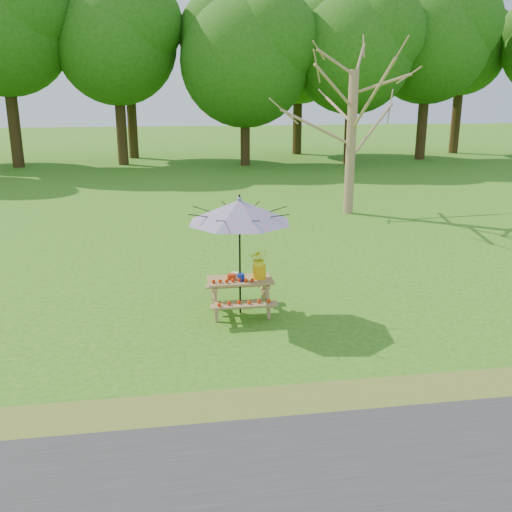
{
  "coord_description": "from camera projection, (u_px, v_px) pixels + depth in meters",
  "views": [
    {
      "loc": [
        1.92,
        -9.31,
        4.03
      ],
      "look_at": [
        3.48,
        0.63,
        1.1
      ],
      "focal_mm": 40.0,
      "sensor_mm": 36.0,
      "label": 1
    }
  ],
  "objects": [
    {
      "name": "tomatoes_row",
      "position": [
        233.0,
        281.0,
        10.35
      ],
      "size": [
        0.77,
        0.13,
        0.07
      ],
      "primitive_type": null,
      "color": "red",
      "rests_on": "picnic_table"
    },
    {
      "name": "picnic_table",
      "position": [
        240.0,
        296.0,
        10.65
      ],
      "size": [
        1.2,
        1.32,
        0.67
      ],
      "color": "#9E7C47",
      "rests_on": "ground"
    },
    {
      "name": "produce_bins",
      "position": [
        236.0,
        276.0,
        10.53
      ],
      "size": [
        0.3,
        0.42,
        0.13
      ],
      "color": "red",
      "rests_on": "picnic_table"
    },
    {
      "name": "flower_bucket",
      "position": [
        259.0,
        262.0,
        10.52
      ],
      "size": [
        0.36,
        0.32,
        0.57
      ],
      "color": "#FEB10D",
      "rests_on": "picnic_table"
    },
    {
      "name": "treeline",
      "position": [
        120.0,
        7.0,
        28.3
      ],
      "size": [
        60.0,
        12.0,
        16.0
      ],
      "primitive_type": null,
      "color": "#1C5B0F",
      "rests_on": "ground"
    },
    {
      "name": "bare_tree",
      "position": [
        357.0,
        5.0,
        17.65
      ],
      "size": [
        7.14,
        7.14,
        10.84
      ],
      "color": "#977152",
      "rests_on": "ground"
    },
    {
      "name": "ground",
      "position": [
        59.0,
        337.0,
        9.67
      ],
      "size": [
        120.0,
        120.0,
        0.0
      ],
      "primitive_type": "plane",
      "color": "#336E15",
      "rests_on": "ground"
    },
    {
      "name": "drygrass_strip",
      "position": [
        20.0,
        430.0,
        7.01
      ],
      "size": [
        120.0,
        1.2,
        0.01
      ],
      "primitive_type": "cube",
      "color": "olive",
      "rests_on": "ground"
    },
    {
      "name": "patio_umbrella",
      "position": [
        239.0,
        211.0,
        10.2
      ],
      "size": [
        2.3,
        2.3,
        2.25
      ],
      "color": "black",
      "rests_on": "ground"
    }
  ]
}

